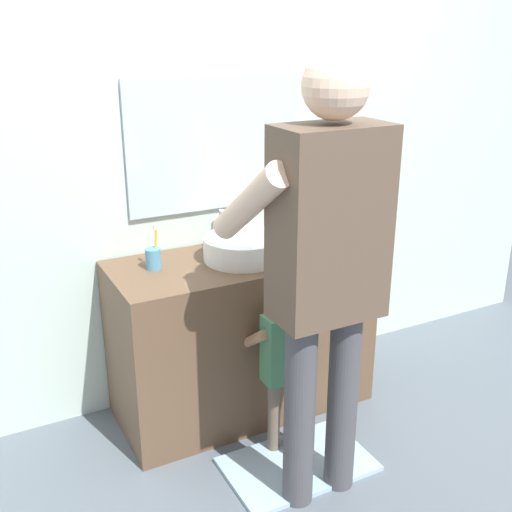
# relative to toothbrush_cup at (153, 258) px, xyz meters

# --- Properties ---
(ground_plane) EXTENTS (14.00, 14.00, 0.00)m
(ground_plane) POSITION_rel_toothbrush_cup_xyz_m (0.41, -0.36, -0.86)
(ground_plane) COLOR slate
(back_wall) EXTENTS (4.40, 0.10, 2.70)m
(back_wall) POSITION_rel_toothbrush_cup_xyz_m (0.41, 0.26, 0.49)
(back_wall) COLOR silver
(back_wall) RESTS_ON ground
(vanity_cabinet) EXTENTS (1.24, 0.54, 0.81)m
(vanity_cabinet) POSITION_rel_toothbrush_cup_xyz_m (0.41, -0.06, -0.45)
(vanity_cabinet) COLOR brown
(vanity_cabinet) RESTS_ON ground
(sink_basin) EXTENTS (0.37, 0.37, 0.11)m
(sink_basin) POSITION_rel_toothbrush_cup_xyz_m (0.41, -0.08, 0.01)
(sink_basin) COLOR white
(sink_basin) RESTS_ON vanity_cabinet
(faucet) EXTENTS (0.18, 0.14, 0.18)m
(faucet) POSITION_rel_toothbrush_cup_xyz_m (0.41, 0.15, 0.03)
(faucet) COLOR #B7BABF
(faucet) RESTS_ON vanity_cabinet
(toothbrush_cup) EXTENTS (0.07, 0.07, 0.21)m
(toothbrush_cup) POSITION_rel_toothbrush_cup_xyz_m (0.00, 0.00, 0.00)
(toothbrush_cup) COLOR #4C8EB2
(toothbrush_cup) RESTS_ON vanity_cabinet
(soap_bottle) EXTENTS (0.06, 0.06, 0.16)m
(soap_bottle) POSITION_rel_toothbrush_cup_xyz_m (0.79, -0.01, 0.02)
(soap_bottle) COLOR #66B2D1
(soap_bottle) RESTS_ON vanity_cabinet
(bath_mat) EXTENTS (0.64, 0.40, 0.02)m
(bath_mat) POSITION_rel_toothbrush_cup_xyz_m (0.41, -0.61, -0.85)
(bath_mat) COLOR #99B7CC
(bath_mat) RESTS_ON ground
(child_toddler) EXTENTS (0.24, 0.25, 0.80)m
(child_toddler) POSITION_rel_toothbrush_cup_xyz_m (0.41, -0.46, -0.38)
(child_toddler) COLOR #6B5B4C
(child_toddler) RESTS_ON ground
(adult_parent) EXTENTS (0.55, 0.57, 1.76)m
(adult_parent) POSITION_rel_toothbrush_cup_xyz_m (0.41, -0.76, 0.20)
(adult_parent) COLOR #47474C
(adult_parent) RESTS_ON ground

